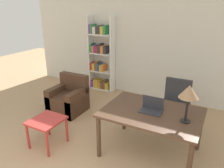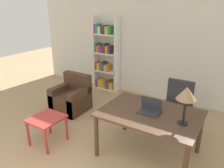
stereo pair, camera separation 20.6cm
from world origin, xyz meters
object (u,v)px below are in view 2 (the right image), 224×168
Objects in this scene: table_lamp at (187,95)px; armchair at (71,98)px; desk at (150,118)px; side_table_blue at (47,122)px; office_chair at (177,108)px; bookshelf at (105,58)px; laptop at (150,109)px.

armchair is (-2.69, 0.64, -0.94)m from table_lamp.
desk is 1.79m from side_table_blue.
desk is 2.72× the size of side_table_blue.
table_lamp reaches higher than armchair.
office_chair is (0.14, 1.08, -0.25)m from desk.
office_chair is 1.72× the size of side_table_blue.
office_chair is (-0.38, 1.15, -0.79)m from table_lamp.
bookshelf is at bearing 102.14° from side_table_blue.
office_chair reaches higher than side_table_blue.
office_chair is at bearing -23.92° from bookshelf.
table_lamp is 2.92m from armchair.
laptop is at bearing 172.35° from table_lamp.
bookshelf is (-2.38, 1.06, 0.50)m from office_chair.
desk is at bearing -97.14° from office_chair.
armchair is (-2.31, -0.51, -0.15)m from office_chair.
office_chair reaches higher than armchair.
office_chair reaches higher than desk.
table_lamp is 0.58× the size of office_chair.
office_chair is 2.37m from armchair.
bookshelf is (-2.25, 2.14, 0.24)m from desk.
bookshelf reaches higher than desk.
table_lamp is 3.55m from bookshelf.
table_lamp reaches higher than desk.
armchair is (-2.17, 0.58, -0.40)m from desk.
side_table_blue is (-2.17, -0.58, -0.80)m from table_lamp.
table_lamp is 2.38m from side_table_blue.
laptop is 0.41× the size of armchair.
armchair is (-2.16, 0.57, -0.54)m from laptop.
bookshelf reaches higher than armchair.
table_lamp reaches higher than office_chair.
bookshelf is (-2.77, 2.21, -0.29)m from table_lamp.
bookshelf reaches higher than side_table_blue.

